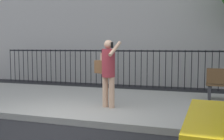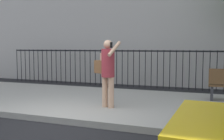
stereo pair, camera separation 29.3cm
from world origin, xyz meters
TOP-DOWN VIEW (x-y plane):
  - ground_plane at (0.00, 0.00)m, footprint 60.00×60.00m
  - sidewalk at (0.00, 2.20)m, footprint 28.00×4.40m
  - iron_fence at (0.00, 5.90)m, footprint 12.03×0.04m
  - pedestrian_on_phone at (0.70, 1.34)m, footprint 0.71×0.52m

SIDE VIEW (x-z plane):
  - ground_plane at x=0.00m, z-range 0.00..0.00m
  - sidewalk at x=0.00m, z-range 0.00..0.15m
  - iron_fence at x=0.00m, z-range 0.22..1.82m
  - pedestrian_on_phone at x=0.70m, z-range 0.30..2.05m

